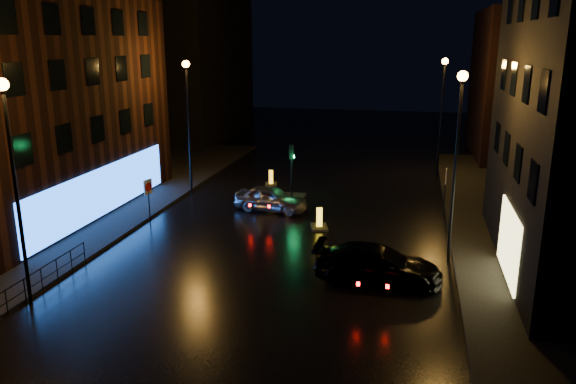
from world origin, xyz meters
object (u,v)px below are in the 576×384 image
(bollard_near, at_px, (319,224))
(road_sign_left, at_px, (148,191))
(traffic_signal, at_px, (292,192))
(silver_hatchback, at_px, (271,199))
(dark_sedan, at_px, (378,264))
(bollard_far, at_px, (271,182))
(road_sign_right, at_px, (446,180))

(bollard_near, bearing_deg, road_sign_left, 172.64)
(traffic_signal, height_order, silver_hatchback, traffic_signal)
(dark_sedan, relative_size, road_sign_left, 2.12)
(silver_hatchback, height_order, bollard_near, silver_hatchback)
(dark_sedan, xyz_separation_m, bollard_far, (-8.14, 14.31, -0.53))
(silver_hatchback, bearing_deg, traffic_signal, -6.85)
(traffic_signal, xyz_separation_m, road_sign_right, (9.10, -0.69, 1.41))
(silver_hatchback, relative_size, dark_sedan, 0.81)
(road_sign_left, bearing_deg, bollard_far, 80.92)
(traffic_signal, height_order, road_sign_left, traffic_signal)
(bollard_near, bearing_deg, road_sign_right, 18.27)
(bollard_near, xyz_separation_m, road_sign_right, (6.52, 4.33, 1.67))
(bollard_near, bearing_deg, silver_hatchback, 127.29)
(dark_sedan, distance_m, road_sign_right, 10.95)
(traffic_signal, bearing_deg, bollard_far, 123.82)
(road_sign_right, bearing_deg, silver_hatchback, 14.91)
(traffic_signal, height_order, dark_sedan, traffic_signal)
(traffic_signal, bearing_deg, bollard_near, -62.79)
(road_sign_left, bearing_deg, bollard_near, 23.46)
(bollard_far, height_order, road_sign_left, road_sign_left)
(silver_hatchback, bearing_deg, road_sign_right, -71.45)
(road_sign_right, bearing_deg, dark_sedan, 77.77)
(road_sign_left, bearing_deg, dark_sedan, -5.81)
(traffic_signal, distance_m, dark_sedan, 12.66)
(dark_sedan, xyz_separation_m, road_sign_right, (3.08, 10.45, 1.15))
(bollard_near, relative_size, bollard_far, 1.10)
(traffic_signal, distance_m, road_sign_right, 9.23)
(dark_sedan, bearing_deg, traffic_signal, 29.88)
(bollard_near, distance_m, bollard_far, 9.44)
(dark_sedan, height_order, road_sign_right, road_sign_right)
(traffic_signal, relative_size, road_sign_right, 1.35)
(dark_sedan, xyz_separation_m, road_sign_left, (-12.46, 4.86, 1.08))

